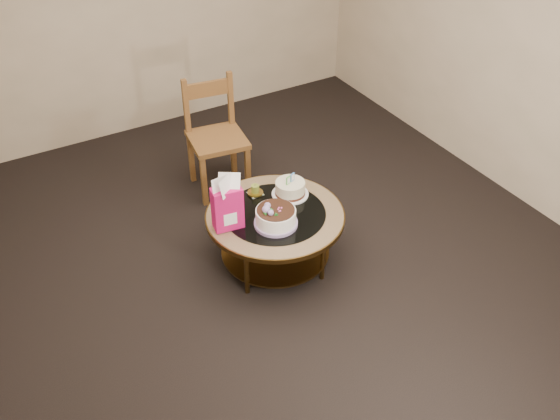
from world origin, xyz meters
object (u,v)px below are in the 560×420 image
decorated_cake (276,218)px  gift_bag (227,203)px  coffee_table (275,222)px  dining_chair (216,136)px  cream_cake (290,189)px

decorated_cake → gift_bag: bearing=153.3°
coffee_table → decorated_cake: size_ratio=3.28×
gift_bag → dining_chair: bearing=76.7°
gift_bag → dining_chair: 1.20m
decorated_cake → dining_chair: (0.13, 1.26, -0.01)m
gift_bag → decorated_cake: bearing=-18.8°
coffee_table → decorated_cake: (-0.06, -0.12, 0.14)m
decorated_cake → dining_chair: 1.27m
cream_cake → dining_chair: (-0.14, 1.00, -0.01)m
decorated_cake → cream_cake: decorated_cake is taller
decorated_cake → gift_bag: (-0.30, 0.15, 0.15)m
coffee_table → cream_cake: size_ratio=3.66×
cream_cake → dining_chair: bearing=75.4°
gift_bag → dining_chair: dining_chair is taller
decorated_cake → cream_cake: (0.28, 0.26, -0.00)m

